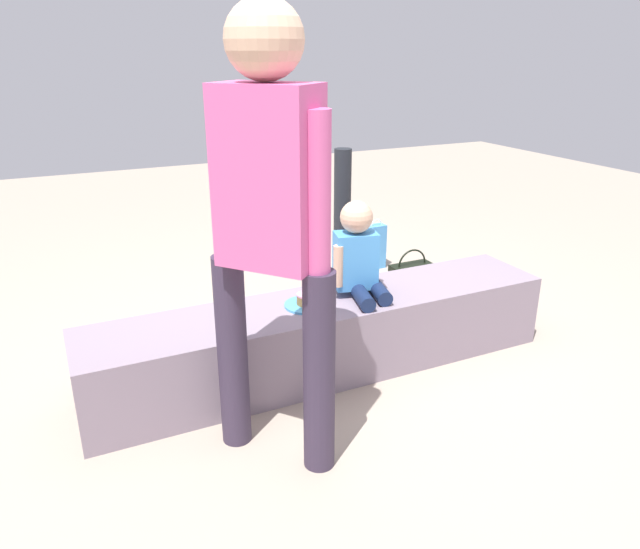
{
  "coord_description": "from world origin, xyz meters",
  "views": [
    {
      "loc": [
        -1.19,
        -2.42,
        1.56
      ],
      "look_at": [
        -0.15,
        -0.24,
        0.63
      ],
      "focal_mm": 33.36,
      "sensor_mm": 36.0,
      "label": 1
    }
  ],
  "objects": [
    {
      "name": "ground_plane",
      "position": [
        0.0,
        0.0,
        0.0
      ],
      "size": [
        12.0,
        12.0,
        0.0
      ],
      "primitive_type": "plane",
      "color": "#A29382"
    },
    {
      "name": "concrete_ledge",
      "position": [
        0.0,
        0.0,
        0.19
      ],
      "size": [
        2.4,
        0.46,
        0.38
      ],
      "primitive_type": "cube",
      "color": "gray",
      "rests_on": "ground_plane"
    },
    {
      "name": "child_seated",
      "position": [
        0.18,
        0.01,
        0.6
      ],
      "size": [
        0.28,
        0.34,
        0.48
      ],
      "color": "#142143",
      "rests_on": "concrete_ledge"
    },
    {
      "name": "adult_standing",
      "position": [
        -0.47,
        -0.51,
        1.03
      ],
      "size": [
        0.39,
        0.42,
        1.72
      ],
      "color": "#352B3F",
      "rests_on": "ground_plane"
    },
    {
      "name": "cake_plate",
      "position": [
        -0.11,
        -0.01,
        0.41
      ],
      "size": [
        0.22,
        0.22,
        0.07
      ],
      "color": "#4CA5D8",
      "rests_on": "concrete_ledge"
    },
    {
      "name": "gift_bag",
      "position": [
        0.96,
        1.21,
        0.17
      ],
      "size": [
        0.24,
        0.09,
        0.38
      ],
      "color": "#4C99E0",
      "rests_on": "ground_plane"
    },
    {
      "name": "railing_post",
      "position": [
        0.53,
        0.85,
        0.36
      ],
      "size": [
        0.36,
        0.36,
        0.98
      ],
      "color": "black",
      "rests_on": "ground_plane"
    },
    {
      "name": "water_bottle_near_gift",
      "position": [
        -0.07,
        0.49,
        0.11
      ],
      "size": [
        0.07,
        0.07,
        0.23
      ],
      "color": "silver",
      "rests_on": "ground_plane"
    },
    {
      "name": "water_bottle_far_side",
      "position": [
        -0.21,
        0.86,
        0.09
      ],
      "size": [
        0.07,
        0.07,
        0.21
      ],
      "color": "silver",
      "rests_on": "ground_plane"
    },
    {
      "name": "handbag_black_leather",
      "position": [
        0.99,
        0.7,
        0.1
      ],
      "size": [
        0.29,
        0.13,
        0.3
      ],
      "color": "black",
      "rests_on": "ground_plane"
    }
  ]
}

